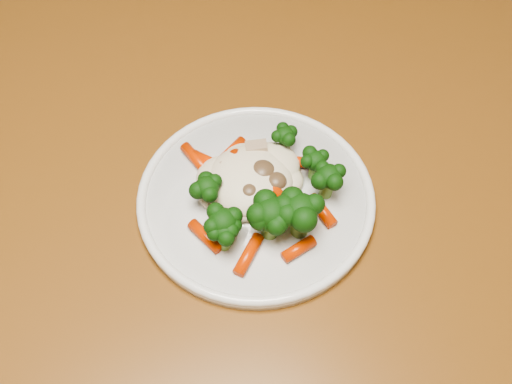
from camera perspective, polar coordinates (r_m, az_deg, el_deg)
dining_table at (r=0.75m, az=-7.75°, el=-7.15°), size 1.35×1.11×0.75m
plate at (r=0.67m, az=0.00°, el=-0.71°), size 0.24×0.24×0.01m
meal at (r=0.64m, az=0.62°, el=-0.31°), size 0.17×0.18×0.05m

